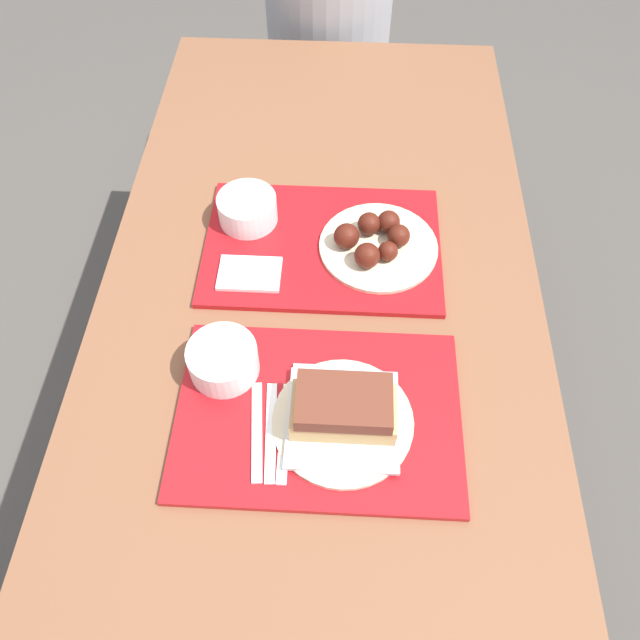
{
  "coord_description": "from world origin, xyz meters",
  "views": [
    {
      "loc": [
        0.04,
        -0.62,
        1.64
      ],
      "look_at": [
        0.01,
        -0.0,
        0.77
      ],
      "focal_mm": 35.0,
      "sensor_mm": 36.0,
      "label": 1
    }
  ],
  "objects_px": {
    "tray_far": "(322,246)",
    "bowl_coleslaw_near": "(223,359)",
    "brisket_sandwich_plate": "(343,413)",
    "bowl_coleslaw_far": "(247,208)",
    "wings_plate_far": "(376,241)",
    "tray_near": "(318,414)"
  },
  "relations": [
    {
      "from": "bowl_coleslaw_far",
      "to": "tray_near",
      "type": "bearing_deg",
      "value": -68.96
    },
    {
      "from": "wings_plate_far",
      "to": "bowl_coleslaw_far",
      "type": "bearing_deg",
      "value": 165.66
    },
    {
      "from": "wings_plate_far",
      "to": "bowl_coleslaw_near",
      "type": "bearing_deg",
      "value": -131.42
    },
    {
      "from": "bowl_coleslaw_near",
      "to": "bowl_coleslaw_far",
      "type": "relative_size",
      "value": 1.0
    },
    {
      "from": "tray_near",
      "to": "bowl_coleslaw_far",
      "type": "xyz_separation_m",
      "value": [
        -0.16,
        0.42,
        0.04
      ]
    },
    {
      "from": "tray_far",
      "to": "brisket_sandwich_plate",
      "type": "relative_size",
      "value": 2.03
    },
    {
      "from": "tray_far",
      "to": "bowl_coleslaw_near",
      "type": "height_order",
      "value": "bowl_coleslaw_near"
    },
    {
      "from": "wings_plate_far",
      "to": "tray_far",
      "type": "bearing_deg",
      "value": 176.55
    },
    {
      "from": "bowl_coleslaw_far",
      "to": "tray_far",
      "type": "bearing_deg",
      "value": -21.19
    },
    {
      "from": "bowl_coleslaw_near",
      "to": "bowl_coleslaw_far",
      "type": "distance_m",
      "value": 0.35
    },
    {
      "from": "tray_far",
      "to": "brisket_sandwich_plate",
      "type": "xyz_separation_m",
      "value": [
        0.05,
        -0.38,
        0.04
      ]
    },
    {
      "from": "bowl_coleslaw_near",
      "to": "wings_plate_far",
      "type": "height_order",
      "value": "wings_plate_far"
    },
    {
      "from": "tray_near",
      "to": "wings_plate_far",
      "type": "height_order",
      "value": "wings_plate_far"
    },
    {
      "from": "tray_far",
      "to": "wings_plate_far",
      "type": "xyz_separation_m",
      "value": [
        0.1,
        -0.01,
        0.03
      ]
    },
    {
      "from": "tray_far",
      "to": "brisket_sandwich_plate",
      "type": "bearing_deg",
      "value": -82.34
    },
    {
      "from": "bowl_coleslaw_far",
      "to": "wings_plate_far",
      "type": "xyz_separation_m",
      "value": [
        0.25,
        -0.06,
        -0.01
      ]
    },
    {
      "from": "tray_far",
      "to": "wings_plate_far",
      "type": "height_order",
      "value": "wings_plate_far"
    },
    {
      "from": "bowl_coleslaw_near",
      "to": "wings_plate_far",
      "type": "bearing_deg",
      "value": 48.58
    },
    {
      "from": "brisket_sandwich_plate",
      "to": "tray_far",
      "type": "bearing_deg",
      "value": 97.66
    },
    {
      "from": "tray_far",
      "to": "bowl_coleslaw_near",
      "type": "bearing_deg",
      "value": -117.16
    },
    {
      "from": "bowl_coleslaw_far",
      "to": "wings_plate_far",
      "type": "height_order",
      "value": "wings_plate_far"
    },
    {
      "from": "bowl_coleslaw_far",
      "to": "wings_plate_far",
      "type": "relative_size",
      "value": 0.51
    }
  ]
}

